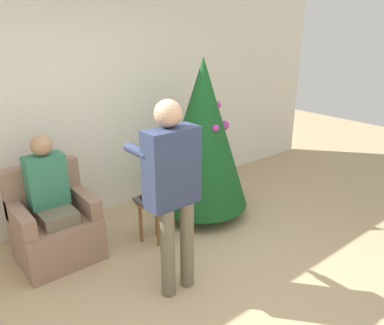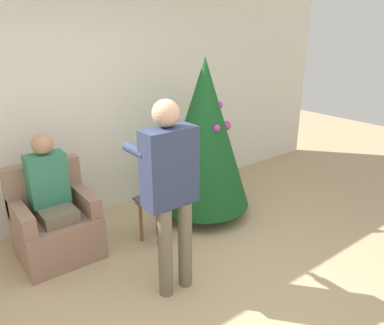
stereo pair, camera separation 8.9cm
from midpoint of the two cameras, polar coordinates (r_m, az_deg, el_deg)
ground_plane at (r=3.25m, az=3.01°, el=-22.04°), size 14.00×14.00×0.00m
wall_back at (r=4.41m, az=-16.01°, el=8.58°), size 8.00×0.06×2.70m
christmas_tree at (r=4.29m, az=2.48°, el=4.35°), size 1.08×1.08×1.87m
armchair at (r=3.97m, az=-19.49°, el=-8.90°), size 0.73×0.67×0.92m
person_seated at (r=3.80m, az=-20.00°, el=-4.32°), size 0.36×0.46×1.25m
person_standing at (r=3.00m, az=-2.50°, el=-2.96°), size 0.46×0.57×1.66m
side_stool at (r=3.96m, az=-5.53°, el=-6.81°), size 0.34×0.34×0.49m
laptop at (r=3.91m, az=-5.58°, el=-5.39°), size 0.32×0.22×0.02m
book at (r=3.90m, az=-5.59°, el=-5.09°), size 0.19×0.14×0.02m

